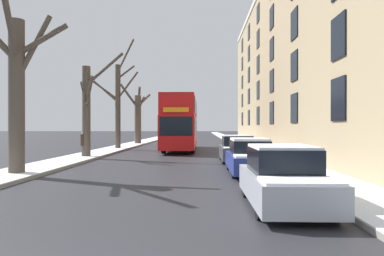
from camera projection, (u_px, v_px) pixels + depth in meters
sidewalk_left at (156, 139)px, 56.38m from camera, size 2.32×130.00×0.16m
sidewalk_right at (228, 139)px, 56.03m from camera, size 2.32×130.00×0.16m
terrace_facade_right at (317, 61)px, 29.63m from camera, size 9.10×44.28×15.41m
bare_tree_left_0 at (16, 85)px, 13.60m from camera, size 4.28×2.79×7.06m
bare_tree_left_1 at (87, 108)px, 21.38m from camera, size 2.79×2.07×6.52m
bare_tree_left_2 at (118, 102)px, 29.60m from camera, size 4.38×2.38×9.28m
bare_tree_left_3 at (138, 116)px, 38.35m from camera, size 3.20×3.65×6.85m
double_decker_bus at (181, 121)px, 28.91m from camera, size 2.54×11.20×4.39m
parked_car_0 at (283, 179)px, 8.47m from camera, size 1.74×3.95×1.51m
parked_car_1 at (250, 157)px, 14.46m from camera, size 1.76×4.32×1.50m
parked_car_2 at (237, 149)px, 19.51m from camera, size 1.90×4.05×1.51m
pedestrian_left_sidewalk at (84, 143)px, 21.41m from camera, size 0.38×0.38×1.73m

